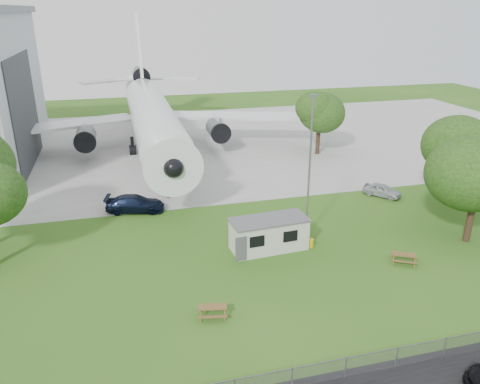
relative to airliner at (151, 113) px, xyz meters
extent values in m
plane|color=#477625|center=(2.00, -35.86, -5.27)|extent=(160.00, 160.00, 0.00)
cube|color=#B7B7B2|center=(2.00, 2.14, -5.25)|extent=(120.00, 46.00, 0.03)
cube|color=#2D3033|center=(-14.93, -2.86, 1.48)|extent=(0.16, 16.00, 12.96)
cylinder|color=white|center=(0.00, -1.86, -0.17)|extent=(5.40, 34.00, 5.40)
cone|color=white|center=(0.00, -20.86, -0.17)|extent=(5.40, 5.50, 5.40)
cone|color=white|center=(0.00, 19.14, 0.63)|extent=(4.86, 9.00, 4.86)
cube|color=white|center=(-12.50, 1.34, -1.37)|extent=(21.36, 10.77, 0.36)
cube|color=white|center=(12.50, 1.34, -1.37)|extent=(21.36, 10.77, 0.36)
cube|color=white|center=(0.00, 19.14, 6.33)|extent=(0.46, 9.96, 12.17)
cylinder|color=#515459|center=(-8.50, -2.36, -2.27)|extent=(2.50, 4.20, 2.50)
cylinder|color=#515459|center=(8.50, -2.36, -2.27)|extent=(2.50, 4.20, 2.50)
cylinder|color=#515459|center=(0.00, 18.14, 2.63)|extent=(2.60, 4.50, 2.60)
cylinder|color=black|center=(0.00, -17.36, -4.07)|extent=(0.36, 0.36, 2.40)
cylinder|color=black|center=(-2.80, -0.86, -4.07)|extent=(0.44, 0.44, 2.40)
cylinder|color=black|center=(2.80, -0.86, -4.07)|extent=(0.44, 0.44, 2.40)
cube|color=beige|center=(6.53, -30.73, -4.02)|extent=(6.16, 2.92, 2.50)
cube|color=#59595B|center=(6.53, -30.73, -2.71)|extent=(6.38, 3.13, 0.12)
cylinder|color=gold|center=(9.93, -31.33, -4.92)|extent=(0.50, 0.50, 0.70)
cylinder|color=slate|center=(10.20, -29.66, 0.73)|extent=(0.16, 0.16, 12.00)
cylinder|color=#382619|center=(22.98, -33.69, -3.70)|extent=(0.56, 0.56, 3.14)
sphere|color=#406E21|center=(22.98, -33.69, 0.14)|extent=(7.26, 7.26, 7.26)
cylinder|color=#382619|center=(27.07, -26.72, -3.46)|extent=(0.56, 0.56, 3.62)
sphere|color=#406E21|center=(27.07, -26.72, 0.97)|extent=(7.41, 7.41, 7.41)
cylinder|color=#382619|center=(21.13, -6.99, -3.62)|extent=(0.56, 0.56, 3.30)
sphere|color=#406E21|center=(21.13, -6.99, 0.41)|extent=(6.32, 6.32, 6.32)
imported|color=#ACAEB4|center=(21.42, -22.89, -4.61)|extent=(3.64, 3.98, 1.32)
imported|color=black|center=(-3.50, -20.36, -4.47)|extent=(5.85, 3.33, 1.60)
camera|label=1|loc=(-4.30, -62.70, 12.84)|focal=35.00mm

